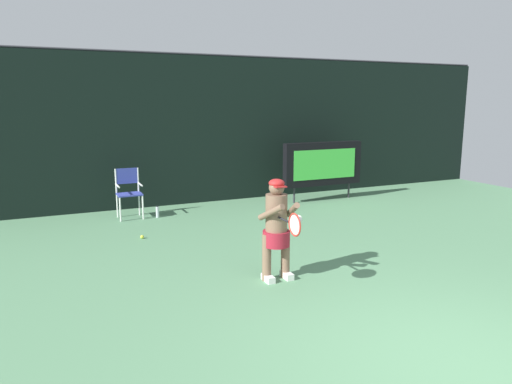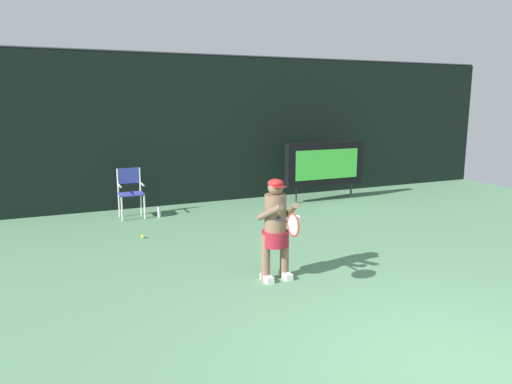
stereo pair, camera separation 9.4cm
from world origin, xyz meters
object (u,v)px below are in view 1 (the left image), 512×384
(tennis_ball_loose, at_px, (142,237))
(tennis_racket, at_px, (294,224))
(umpire_chair, at_px, (129,190))
(tennis_player, at_px, (277,226))
(scoreboard, at_px, (323,164))
(water_bottle, at_px, (157,212))

(tennis_ball_loose, bearing_deg, tennis_racket, -69.15)
(umpire_chair, relative_size, tennis_player, 0.74)
(scoreboard, distance_m, water_bottle, 4.38)
(water_bottle, bearing_deg, umpire_chair, 156.74)
(scoreboard, xyz_separation_m, tennis_player, (-3.59, -4.47, -0.15))
(tennis_player, bearing_deg, tennis_racket, -94.21)
(scoreboard, bearing_deg, umpire_chair, 178.04)
(scoreboard, distance_m, tennis_player, 5.73)
(umpire_chair, xyz_separation_m, water_bottle, (0.56, -0.24, -0.50))
(water_bottle, xyz_separation_m, tennis_racket, (0.66, -4.96, 0.83))
(tennis_player, distance_m, tennis_racket, 0.59)
(scoreboard, distance_m, tennis_racket, 6.21)
(tennis_player, bearing_deg, water_bottle, 99.11)
(water_bottle, distance_m, tennis_racket, 5.07)
(tennis_racket, distance_m, tennis_ball_loose, 3.79)
(water_bottle, relative_size, tennis_player, 0.18)
(umpire_chair, xyz_separation_m, tennis_player, (1.26, -4.63, 0.18))
(scoreboard, xyz_separation_m, tennis_racket, (-3.64, -5.03, 0.00))
(umpire_chair, relative_size, tennis_racket, 1.79)
(water_bottle, bearing_deg, tennis_racket, -82.39)
(umpire_chair, height_order, water_bottle, umpire_chair)
(scoreboard, xyz_separation_m, tennis_ball_loose, (-4.95, -1.59, -0.91))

